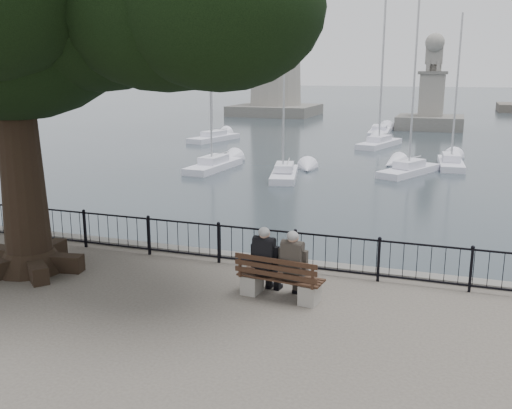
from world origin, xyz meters
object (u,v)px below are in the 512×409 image
at_px(person_left, 267,263).
at_px(person_right, 295,267).
at_px(bench, 279,283).
at_px(lion_monument, 431,105).
at_px(lighthouse, 276,8).

relative_size(person_left, person_right, 1.00).
xyz_separation_m(bench, lion_monument, (0.86, 49.17, 1.02)).
distance_m(bench, lion_monument, 49.19).
bearing_deg(lion_monument, lighthouse, 148.88).
height_order(lighthouse, lion_monument, lighthouse).
distance_m(lighthouse, lion_monument, 25.85).
relative_size(bench, lion_monument, 0.21).
height_order(bench, lighthouse, lighthouse).
bearing_deg(person_left, lion_monument, 88.61).
distance_m(person_left, lion_monument, 49.04).
xyz_separation_m(bench, person_left, (-0.33, 0.15, 0.37)).
distance_m(person_right, lion_monument, 49.11).
bearing_deg(lighthouse, bench, -72.65).
distance_m(person_right, lighthouse, 65.25).
distance_m(bench, lighthouse, 65.29).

